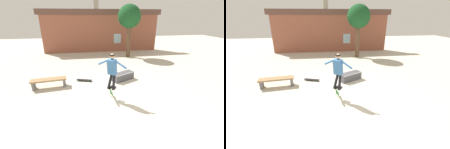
{
  "view_description": "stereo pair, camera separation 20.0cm",
  "coord_description": "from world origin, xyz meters",
  "views": [
    {
      "loc": [
        -1.46,
        -5.64,
        3.39
      ],
      "look_at": [
        -0.54,
        -0.06,
        1.15
      ],
      "focal_mm": 24.0,
      "sensor_mm": 36.0,
      "label": 1
    },
    {
      "loc": [
        -1.26,
        -5.67,
        3.39
      ],
      "look_at": [
        -0.54,
        -0.06,
        1.15
      ],
      "focal_mm": 24.0,
      "sensor_mm": 36.0,
      "label": 2
    }
  ],
  "objects": [
    {
      "name": "park_bench",
      "position": [
        -3.46,
        1.59,
        0.34
      ],
      "size": [
        1.72,
        0.66,
        0.47
      ],
      "rotation": [
        0.0,
        0.0,
        0.12
      ],
      "color": "#99754C",
      "rests_on": "ground_plane"
    },
    {
      "name": "tree_right",
      "position": [
        2.05,
        6.95,
        3.24
      ],
      "size": [
        1.88,
        1.88,
        4.27
      ],
      "color": "brown",
      "rests_on": "ground_plane"
    },
    {
      "name": "building_backdrop",
      "position": [
        -0.0,
        9.35,
        2.07
      ],
      "size": [
        11.6,
        0.52,
        4.86
      ],
      "color": "#93513D",
      "rests_on": "ground_plane"
    },
    {
      "name": "skateboard_flipping",
      "position": [
        -0.56,
        -0.05,
        0.3
      ],
      "size": [
        0.25,
        0.71,
        0.65
      ],
      "rotation": [
        0.0,
        0.0,
        1.24
      ],
      "color": "#237F38"
    },
    {
      "name": "ground_plane",
      "position": [
        0.0,
        0.0,
        0.0
      ],
      "size": [
        40.0,
        40.0,
        0.0
      ],
      "primitive_type": "plane",
      "color": "beige"
    },
    {
      "name": "skater",
      "position": [
        -0.54,
        -0.05,
        1.41
      ],
      "size": [
        1.08,
        0.82,
        1.52
      ],
      "rotation": [
        0.0,
        0.0,
        0.94
      ],
      "color": "teal"
    },
    {
      "name": "skate_ledge",
      "position": [
        0.42,
        1.92,
        0.22
      ],
      "size": [
        1.33,
        1.01,
        0.43
      ],
      "rotation": [
        0.0,
        0.0,
        0.48
      ],
      "color": "#4C4C51",
      "rests_on": "ground_plane"
    },
    {
      "name": "skateboard_resting",
      "position": [
        -1.74,
        2.09,
        0.07
      ],
      "size": [
        0.88,
        0.45,
        0.08
      ],
      "rotation": [
        0.0,
        0.0,
        2.82
      ],
      "color": "black",
      "rests_on": "ground_plane"
    }
  ]
}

